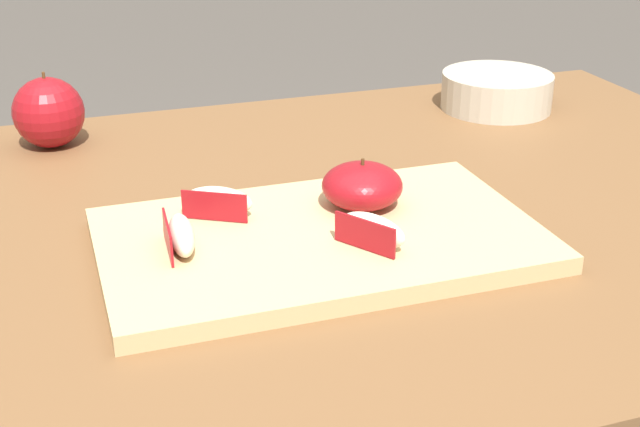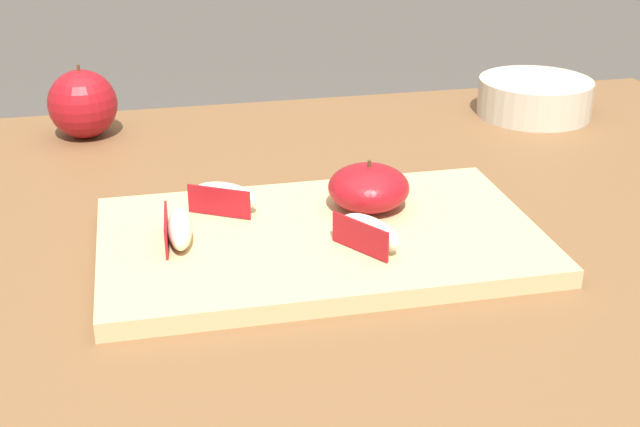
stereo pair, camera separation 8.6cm
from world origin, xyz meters
name	(u,v)px [view 1 (the left image)]	position (x,y,z in m)	size (l,w,h in m)	color
dining_table	(277,293)	(0.00, 0.00, 0.63)	(1.36, 0.85, 0.73)	brown
cutting_board	(320,240)	(0.02, -0.09, 0.74)	(0.44, 0.27, 0.02)	tan
apple_half_skin_up	(362,186)	(0.09, -0.04, 0.77)	(0.09, 0.09, 0.05)	maroon
apple_wedge_near_knife	(218,202)	(-0.07, -0.02, 0.77)	(0.08, 0.06, 0.03)	#F4EACC
apple_wedge_right	(180,235)	(-0.12, -0.09, 0.77)	(0.03, 0.08, 0.03)	#F4EACC
apple_wedge_middle	(372,230)	(0.06, -0.14, 0.77)	(0.06, 0.07, 0.03)	#F4EACC
whole_apple_red_delicious	(49,113)	(-0.22, 0.31, 0.78)	(0.09, 0.09, 0.10)	maroon
ceramic_fruit_bowl	(497,90)	(0.43, 0.27, 0.76)	(0.17, 0.17, 0.05)	#BCB29E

